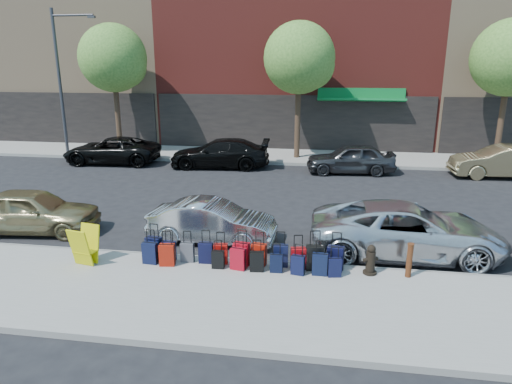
% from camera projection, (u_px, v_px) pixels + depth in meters
% --- Properties ---
extents(ground, '(120.00, 120.00, 0.00)m').
position_uv_depth(ground, '(266.00, 212.00, 16.78)').
color(ground, black).
rests_on(ground, ground).
extents(sidewalk_near, '(60.00, 4.00, 0.15)m').
position_uv_depth(sidewalk_near, '(229.00, 298.00, 10.58)').
color(sidewalk_near, gray).
rests_on(sidewalk_near, ground).
extents(sidewalk_far, '(60.00, 4.00, 0.15)m').
position_uv_depth(sidewalk_far, '(288.00, 156.00, 26.25)').
color(sidewalk_far, gray).
rests_on(sidewalk_far, ground).
extents(curb_near, '(60.00, 0.08, 0.15)m').
position_uv_depth(curb_near, '(244.00, 262.00, 12.50)').
color(curb_near, gray).
rests_on(curb_near, ground).
extents(curb_far, '(60.00, 0.08, 0.15)m').
position_uv_depth(curb_far, '(285.00, 164.00, 24.33)').
color(curb_far, gray).
rests_on(curb_far, ground).
extents(building_left, '(15.00, 12.12, 16.00)m').
position_uv_depth(building_left, '(86.00, 24.00, 33.98)').
color(building_left, tan).
rests_on(building_left, ground).
extents(tree_left, '(3.80, 3.80, 7.27)m').
position_uv_depth(tree_left, '(116.00, 60.00, 25.74)').
color(tree_left, black).
rests_on(tree_left, sidewalk_far).
extents(tree_center, '(3.80, 3.80, 7.27)m').
position_uv_depth(tree_center, '(302.00, 60.00, 24.20)').
color(tree_center, black).
rests_on(tree_center, sidewalk_far).
extents(streetlight, '(2.59, 0.18, 8.00)m').
position_uv_depth(streetlight, '(62.00, 74.00, 25.71)').
color(streetlight, '#333338').
rests_on(streetlight, sidewalk_far).
extents(suitcase_front_0, '(0.45, 0.30, 1.01)m').
position_uv_depth(suitcase_front_0, '(154.00, 248.00, 12.42)').
color(suitcase_front_0, black).
rests_on(suitcase_front_0, sidewalk_near).
extents(suitcase_front_1, '(0.37, 0.23, 0.86)m').
position_uv_depth(suitcase_front_1, '(169.00, 251.00, 12.35)').
color(suitcase_front_1, black).
rests_on(suitcase_front_1, sidewalk_near).
extents(suitcase_front_2, '(0.37, 0.21, 0.86)m').
position_uv_depth(suitcase_front_2, '(187.00, 252.00, 12.27)').
color(suitcase_front_2, '#424147').
rests_on(suitcase_front_2, sidewalk_near).
extents(suitcase_front_3, '(0.39, 0.22, 0.91)m').
position_uv_depth(suitcase_front_3, '(206.00, 253.00, 12.20)').
color(suitcase_front_3, black).
rests_on(suitcase_front_3, sidewalk_near).
extents(suitcase_front_4, '(0.39, 0.25, 0.88)m').
position_uv_depth(suitcase_front_4, '(221.00, 254.00, 12.15)').
color(suitcase_front_4, '#9A0D09').
rests_on(suitcase_front_4, sidewalk_near).
extents(suitcase_front_5, '(0.44, 0.29, 1.00)m').
position_uv_depth(suitcase_front_5, '(241.00, 254.00, 12.05)').
color(suitcase_front_5, '#A60A17').
rests_on(suitcase_front_5, sidewalk_near).
extents(suitcase_front_6, '(0.42, 0.28, 0.94)m').
position_uv_depth(suitcase_front_6, '(259.00, 254.00, 12.07)').
color(suitcase_front_6, '#A7180A').
rests_on(suitcase_front_6, sidewalk_near).
extents(suitcase_front_7, '(0.41, 0.26, 0.95)m').
position_uv_depth(suitcase_front_7, '(280.00, 256.00, 11.98)').
color(suitcase_front_7, black).
rests_on(suitcase_front_7, sidewalk_near).
extents(suitcase_front_8, '(0.42, 0.28, 0.92)m').
position_uv_depth(suitcase_front_8, '(298.00, 258.00, 11.83)').
color(suitcase_front_8, '#9D0A0F').
rests_on(suitcase_front_8, sidewalk_near).
extents(suitcase_front_9, '(0.46, 0.28, 1.06)m').
position_uv_depth(suitcase_front_9, '(315.00, 258.00, 11.77)').
color(suitcase_front_9, black).
rests_on(suitcase_front_9, sidewalk_near).
extents(suitcase_front_10, '(0.46, 0.31, 1.02)m').
position_uv_depth(suitcase_front_10, '(335.00, 258.00, 11.78)').
color(suitcase_front_10, black).
rests_on(suitcase_front_10, sidewalk_near).
extents(suitcase_back_0, '(0.42, 0.26, 0.95)m').
position_uv_depth(suitcase_back_0, '(150.00, 253.00, 12.17)').
color(suitcase_back_0, black).
rests_on(suitcase_back_0, sidewalk_near).
extents(suitcase_back_1, '(0.42, 0.28, 0.95)m').
position_uv_depth(suitcase_back_1, '(167.00, 255.00, 12.03)').
color(suitcase_back_1, maroon).
rests_on(suitcase_back_1, sidewalk_near).
extents(suitcase_back_4, '(0.33, 0.20, 0.77)m').
position_uv_depth(suitcase_back_4, '(218.00, 259.00, 11.89)').
color(suitcase_back_4, black).
rests_on(suitcase_back_4, sidewalk_near).
extents(suitcase_back_5, '(0.43, 0.30, 0.93)m').
position_uv_depth(suitcase_back_5, '(238.00, 259.00, 11.82)').
color(suitcase_back_5, maroon).
rests_on(suitcase_back_5, sidewalk_near).
extents(suitcase_back_6, '(0.37, 0.24, 0.84)m').
position_uv_depth(suitcase_back_6, '(257.00, 261.00, 11.72)').
color(suitcase_back_6, black).
rests_on(suitcase_back_6, sidewalk_near).
extents(suitcase_back_7, '(0.33, 0.20, 0.77)m').
position_uv_depth(suitcase_back_7, '(276.00, 263.00, 11.67)').
color(suitcase_back_7, black).
rests_on(suitcase_back_7, sidewalk_near).
extents(suitcase_back_8, '(0.37, 0.26, 0.81)m').
position_uv_depth(suitcase_back_8, '(298.00, 265.00, 11.54)').
color(suitcase_back_8, black).
rests_on(suitcase_back_8, sidewalk_near).
extents(suitcase_back_9, '(0.39, 0.23, 0.91)m').
position_uv_depth(suitcase_back_9, '(320.00, 264.00, 11.51)').
color(suitcase_back_9, black).
rests_on(suitcase_back_9, sidewalk_near).
extents(suitcase_back_10, '(0.36, 0.25, 0.79)m').
position_uv_depth(suitcase_back_10, '(334.00, 267.00, 11.43)').
color(suitcase_back_10, black).
rests_on(suitcase_back_10, sidewalk_near).
extents(fire_hydrant, '(0.40, 0.35, 0.78)m').
position_uv_depth(fire_hydrant, '(371.00, 260.00, 11.54)').
color(fire_hydrant, black).
rests_on(fire_hydrant, sidewalk_near).
extents(bollard, '(0.17, 0.17, 0.89)m').
position_uv_depth(bollard, '(409.00, 260.00, 11.34)').
color(bollard, '#38190C').
rests_on(bollard, sidewalk_near).
extents(display_rack, '(0.68, 0.73, 1.03)m').
position_uv_depth(display_rack, '(85.00, 246.00, 12.07)').
color(display_rack, '#CBC50B').
rests_on(display_rack, sidewalk_near).
extents(car_near_0, '(4.37, 2.13, 1.44)m').
position_uv_depth(car_near_0, '(32.00, 211.00, 14.70)').
color(car_near_0, '#908258').
rests_on(car_near_0, ground).
extents(car_near_1, '(3.95, 1.55, 1.28)m').
position_uv_depth(car_near_1, '(212.00, 222.00, 13.94)').
color(car_near_1, '#B8BAC0').
rests_on(car_near_1, ground).
extents(car_near_2, '(5.46, 2.63, 1.50)m').
position_uv_depth(car_near_2, '(407.00, 230.00, 12.97)').
color(car_near_2, silver).
rests_on(car_near_2, ground).
extents(car_far_0, '(5.23, 2.65, 1.42)m').
position_uv_depth(car_far_0, '(112.00, 150.00, 24.66)').
color(car_far_0, black).
rests_on(car_far_0, ground).
extents(car_far_1, '(5.28, 2.46, 1.49)m').
position_uv_depth(car_far_1, '(220.00, 153.00, 23.70)').
color(car_far_1, black).
rests_on(car_far_1, ground).
extents(car_far_2, '(4.44, 2.12, 1.46)m').
position_uv_depth(car_far_2, '(351.00, 159.00, 22.48)').
color(car_far_2, '#323235').
rests_on(car_far_2, ground).
extents(car_far_3, '(4.72, 1.87, 1.53)m').
position_uv_depth(car_far_3, '(502.00, 162.00, 21.61)').
color(car_far_3, '#8E7E57').
rests_on(car_far_3, ground).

